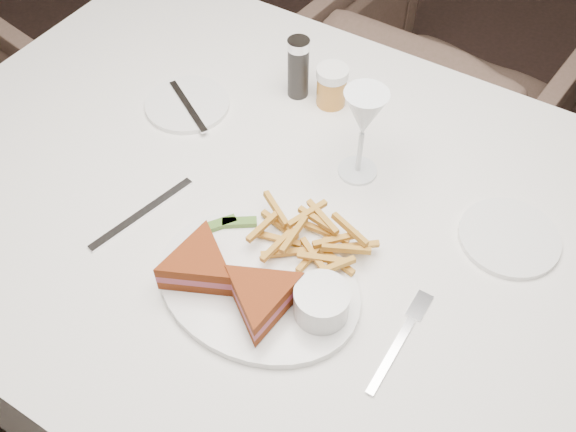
{
  "coord_description": "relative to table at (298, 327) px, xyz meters",
  "views": [
    {
      "loc": [
        0.04,
        -0.45,
        1.57
      ],
      "look_at": [
        -0.23,
        0.11,
        0.8
      ],
      "focal_mm": 40.0,
      "sensor_mm": 36.0,
      "label": 1
    }
  ],
  "objects": [
    {
      "name": "chair_far",
      "position": [
        0.05,
        0.93,
        -0.03
      ],
      "size": [
        0.8,
        0.76,
        0.7
      ],
      "primitive_type": "imported",
      "rotation": [
        0.0,
        0.0,
        2.94
      ],
      "color": "#4E3A2F",
      "rests_on": "ground"
    },
    {
      "name": "table_setting",
      "position": [
        0.01,
        -0.05,
        0.41
      ],
      "size": [
        0.79,
        0.65,
        0.18
      ],
      "color": "white",
      "rests_on": "table"
    },
    {
      "name": "table",
      "position": [
        0.0,
        0.0,
        0.0
      ],
      "size": [
        1.55,
        1.12,
        0.75
      ],
      "primitive_type": "cube",
      "rotation": [
        0.0,
        0.0,
        -0.11
      ],
      "color": "silver",
      "rests_on": "ground"
    }
  ]
}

